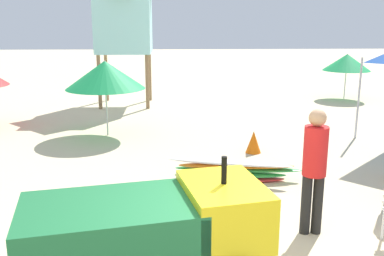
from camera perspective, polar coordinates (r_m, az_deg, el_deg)
The scene contains 7 objects.
utility_cart at distance 4.75m, azimuth -5.49°, elevation -12.66°, with size 2.74×1.75×1.50m.
surfboard_pile at distance 8.20m, azimuth 5.29°, elevation -5.41°, with size 2.52×0.83×0.40m.
lifeguard_near_right at distance 6.19m, azimuth 15.45°, elevation -4.41°, with size 0.32×0.32×1.76m.
lifeguard_tower at distance 15.41m, azimuth -8.76°, elevation 13.72°, with size 1.98×1.98×4.03m.
beach_umbrella_left at distance 11.32m, azimuth -11.09°, elevation 6.72°, with size 1.98×1.98×1.90m.
beach_umbrella_far at distance 17.44m, azimuth 19.26°, elevation 7.97°, with size 1.73×1.73×1.65m.
traffic_cone_near at distance 9.95m, azimuth 7.90°, elevation -1.78°, with size 0.34×0.34×0.49m, color orange.
Camera 1 is at (-0.63, -4.20, 2.90)m, focal length 41.55 mm.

